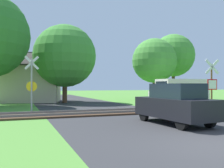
# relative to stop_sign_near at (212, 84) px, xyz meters

# --- Properties ---
(ground_plane) EXTENTS (160.00, 160.00, 0.00)m
(ground_plane) POSITION_rel_stop_sign_near_xyz_m (-5.08, -5.87, -1.77)
(ground_plane) COLOR #4C8433
(road_asphalt) EXTENTS (7.80, 80.00, 0.01)m
(road_asphalt) POSITION_rel_stop_sign_near_xyz_m (-5.08, -3.87, -1.77)
(road_asphalt) COLOR #2D2D30
(road_asphalt) RESTS_ON ground
(rail_track) EXTENTS (60.00, 2.60, 0.22)m
(rail_track) POSITION_rel_stop_sign_near_xyz_m (-5.08, 3.00, -1.71)
(rail_track) COLOR #422D1E
(rail_track) RESTS_ON ground
(stop_sign_near) EXTENTS (0.87, 0.20, 3.21)m
(stop_sign_near) POSITION_rel_stop_sign_near_xyz_m (0.00, 0.00, 0.00)
(stop_sign_near) COLOR brown
(stop_sign_near) RESTS_ON ground
(crossing_sign_far) EXTENTS (0.87, 0.18, 3.55)m
(crossing_sign_far) POSITION_rel_stop_sign_near_xyz_m (-9.56, 4.87, 0.17)
(crossing_sign_far) COLOR #9E9EA5
(crossing_sign_far) RESTS_ON ground
(house) EXTENTS (7.95, 6.75, 5.25)m
(house) POSITION_rel_stop_sign_near_xyz_m (-9.47, 16.40, 0.26)
(house) COLOR #C6B293
(house) RESTS_ON ground
(tree_right) EXTENTS (4.87, 4.87, 6.87)m
(tree_right) POSITION_rel_stop_sign_near_xyz_m (3.63, 12.60, 2.65)
(tree_right) COLOR #513823
(tree_right) RESTS_ON ground
(tree_center) EXTENTS (6.21, 6.21, 7.76)m
(tree_center) POSITION_rel_stop_sign_near_xyz_m (-5.99, 13.56, 2.87)
(tree_center) COLOR #513823
(tree_center) RESTS_ON ground
(tree_far) EXTENTS (5.25, 5.25, 8.06)m
(tree_far) POSITION_rel_stop_sign_near_xyz_m (7.67, 14.91, 3.65)
(tree_far) COLOR #513823
(tree_far) RESTS_ON ground
(mail_truck) EXTENTS (4.96, 2.04, 2.24)m
(mail_truck) POSITION_rel_stop_sign_near_xyz_m (2.52, 6.38, -0.53)
(mail_truck) COLOR silver
(mail_truck) RESTS_ON ground
(parked_car) EXTENTS (1.88, 4.09, 1.78)m
(parked_car) POSITION_rel_stop_sign_near_xyz_m (-3.91, -2.01, -0.88)
(parked_car) COLOR black
(parked_car) RESTS_ON ground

